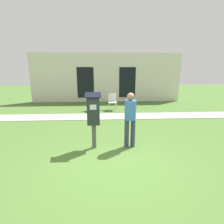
{
  "coord_description": "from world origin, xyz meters",
  "views": [
    {
      "loc": [
        -0.27,
        -3.95,
        2.23
      ],
      "look_at": [
        -0.02,
        0.73,
        1.05
      ],
      "focal_mm": 28.0,
      "sensor_mm": 36.0,
      "label": 1
    }
  ],
  "objects": [
    {
      "name": "parking_meter",
      "position": [
        -0.53,
        0.73,
        1.02
      ],
      "size": [
        0.44,
        0.31,
        1.59
      ],
      "color": "#4C4C4C",
      "rests_on": "ground"
    },
    {
      "name": "person_standing",
      "position": [
        0.49,
        0.74,
        0.93
      ],
      "size": [
        0.32,
        0.32,
        1.58
      ],
      "rotation": [
        0.0,
        0.0,
        0.31
      ],
      "color": "#333851",
      "rests_on": "ground"
    },
    {
      "name": "building_facade",
      "position": [
        0.0,
        7.98,
        1.6
      ],
      "size": [
        10.0,
        0.26,
        3.2
      ],
      "color": "silver",
      "rests_on": "ground"
    },
    {
      "name": "outdoor_chair_left",
      "position": [
        -0.75,
        5.31,
        0.53
      ],
      "size": [
        0.44,
        0.44,
        0.9
      ],
      "rotation": [
        0.0,
        0.0,
        -0.07
      ],
      "color": "silver",
      "rests_on": "ground"
    },
    {
      "name": "sidewalk",
      "position": [
        0.0,
        4.03,
        0.01
      ],
      "size": [
        12.0,
        1.1,
        0.02
      ],
      "color": "#A3A099",
      "rests_on": "ground"
    },
    {
      "name": "ground_plane",
      "position": [
        0.0,
        0.0,
        0.0
      ],
      "size": [
        40.0,
        40.0,
        0.0
      ],
      "primitive_type": "plane",
      "color": "#476B2D"
    },
    {
      "name": "outdoor_chair_middle",
      "position": [
        0.26,
        5.41,
        0.53
      ],
      "size": [
        0.44,
        0.44,
        0.9
      ],
      "rotation": [
        0.0,
        0.0,
        0.03
      ],
      "color": "silver",
      "rests_on": "ground"
    }
  ]
}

